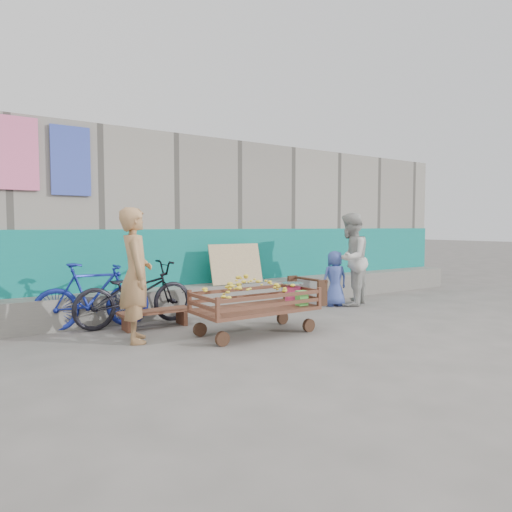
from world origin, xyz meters
TOP-DOWN VIEW (x-y plane):
  - ground at (0.00, 0.00)m, footprint 80.00×80.00m
  - building_wall at (-0.00, 4.05)m, footprint 12.00×3.50m
  - banana_cart at (-0.45, 0.52)m, footprint 1.78×0.82m
  - bench at (-1.40, 1.64)m, footprint 1.03×0.31m
  - vendor_man at (-1.88, 1.03)m, footprint 0.54×0.70m
  - woman at (2.27, 1.44)m, footprint 1.04×0.97m
  - child at (1.97, 1.53)m, footprint 0.55×0.43m
  - bicycle_dark at (-1.59, 1.95)m, footprint 1.80×0.70m
  - bicycle_blue at (-2.16, 2.05)m, footprint 1.61×0.66m

SIDE VIEW (x-z plane):
  - ground at x=0.00m, z-range 0.00..0.00m
  - bench at x=-1.40m, z-range 0.06..0.32m
  - bicycle_dark at x=-1.59m, z-range 0.00..0.93m
  - bicycle_blue at x=-2.16m, z-range 0.00..0.94m
  - child at x=1.97m, z-range 0.00..1.01m
  - banana_cart at x=-0.45m, z-range 0.13..0.90m
  - vendor_man at x=-1.88m, z-range 0.00..1.68m
  - woman at x=2.27m, z-range 0.00..1.70m
  - building_wall at x=0.00m, z-range -0.03..2.97m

